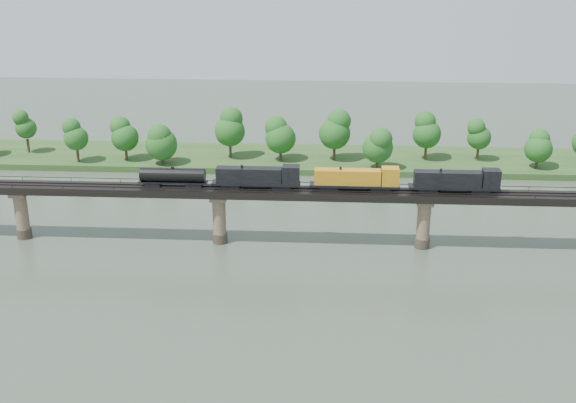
{
  "coord_description": "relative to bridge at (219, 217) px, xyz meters",
  "views": [
    {
      "loc": [
        21.6,
        -101.19,
        57.89
      ],
      "look_at": [
        13.6,
        30.0,
        9.0
      ],
      "focal_mm": 45.0,
      "sensor_mm": 36.0,
      "label": 1
    }
  ],
  "objects": [
    {
      "name": "bridge",
      "position": [
        0.0,
        0.0,
        0.0
      ],
      "size": [
        236.0,
        30.0,
        11.5
      ],
      "color": "#473A2D",
      "rests_on": "ground"
    },
    {
      "name": "far_bank",
      "position": [
        0.0,
        55.0,
        -4.66
      ],
      "size": [
        300.0,
        24.0,
        1.6
      ],
      "primitive_type": "cube",
      "color": "#27471C",
      "rests_on": "ground"
    },
    {
      "name": "bridge_superstructure",
      "position": [
        0.0,
        0.0,
        6.33
      ],
      "size": [
        220.0,
        4.9,
        0.75
      ],
      "color": "black",
      "rests_on": "bridge"
    },
    {
      "name": "freight_train",
      "position": [
        20.19,
        -0.0,
        8.32
      ],
      "size": [
        69.4,
        2.7,
        4.78
      ],
      "color": "black",
      "rests_on": "bridge"
    },
    {
      "name": "ground",
      "position": [
        0.0,
        -30.0,
        -5.46
      ],
      "size": [
        400.0,
        400.0,
        0.0
      ],
      "primitive_type": "plane",
      "color": "#364334",
      "rests_on": "ground"
    },
    {
      "name": "far_treeline",
      "position": [
        -8.21,
        50.52,
        3.37
      ],
      "size": [
        289.06,
        17.54,
        13.6
      ],
      "color": "#382619",
      "rests_on": "far_bank"
    }
  ]
}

